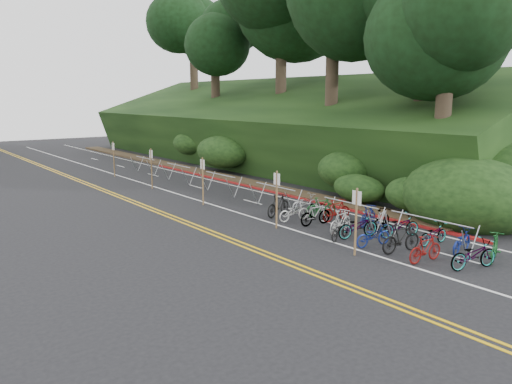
# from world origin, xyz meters

# --- Properties ---
(ground) EXTENTS (120.00, 120.00, 0.00)m
(ground) POSITION_xyz_m (0.00, 0.00, 0.00)
(ground) COLOR black
(ground) RESTS_ON ground
(road_markings) EXTENTS (7.47, 80.00, 0.01)m
(road_markings) POSITION_xyz_m (0.63, 10.10, 0.00)
(road_markings) COLOR gold
(road_markings) RESTS_ON ground
(red_curb) EXTENTS (0.25, 28.00, 0.10)m
(red_curb) POSITION_xyz_m (5.70, 12.00, 0.05)
(red_curb) COLOR maroon
(red_curb) RESTS_ON ground
(embankment) EXTENTS (14.30, 48.14, 9.11)m
(embankment) POSITION_xyz_m (12.96, 19.04, 2.57)
(embankment) COLOR black
(embankment) RESTS_ON ground
(tree_cluster) EXTENTS (32.17, 53.81, 17.88)m
(tree_cluster) POSITION_xyz_m (9.76, 22.04, 11.17)
(tree_cluster) COLOR #2D2319
(tree_cluster) RESTS_ON ground
(bike_rack_front) EXTENTS (1.17, 3.36, 1.22)m
(bike_rack_front) POSITION_xyz_m (2.98, -0.85, 0.90)
(bike_rack_front) COLOR #9B9DA3
(bike_rack_front) RESTS_ON ground
(bike_racks_rest) EXTENTS (1.14, 23.00, 1.17)m
(bike_racks_rest) POSITION_xyz_m (3.00, 13.00, 0.85)
(bike_racks_rest) COLOR #9B9DA3
(bike_racks_rest) RESTS_ON ground
(signpost_near) EXTENTS (0.08, 0.40, 2.44)m
(signpost_near) POSITION_xyz_m (0.43, 0.43, 1.40)
(signpost_near) COLOR brown
(signpost_near) RESTS_ON ground
(signposts_rest) EXTENTS (0.08, 18.40, 2.50)m
(signposts_rest) POSITION_xyz_m (0.60, 14.00, 1.43)
(signposts_rest) COLOR brown
(signposts_rest) RESTS_ON ground
(bike_front) EXTENTS (0.95, 1.56, 0.77)m
(bike_front) POSITION_xyz_m (1.49, 2.15, 0.39)
(bike_front) COLOR black
(bike_front) RESTS_ON ground
(bike_valet) EXTENTS (3.03, 11.49, 1.08)m
(bike_valet) POSITION_xyz_m (2.89, 1.76, 0.48)
(bike_valet) COLOR slate
(bike_valet) RESTS_ON ground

